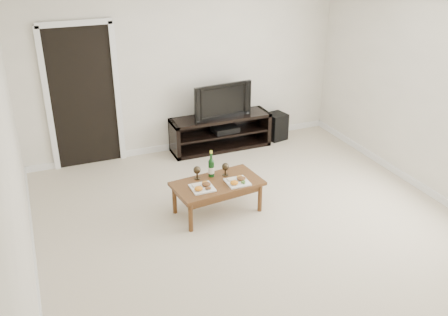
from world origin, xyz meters
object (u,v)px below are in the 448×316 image
media_console (221,132)px  subwoofer (276,126)px  coffee_table (217,197)px  television (220,99)px

media_console → subwoofer: size_ratio=3.59×
media_console → coffee_table: 1.97m
television → subwoofer: 1.18m
television → subwoofer: television is taller
subwoofer → coffee_table: size_ratio=0.41×
coffee_table → television: bearing=67.0°
television → subwoofer: (1.01, 0.01, -0.60)m
media_console → subwoofer: 1.01m
coffee_table → subwoofer: bearing=45.7°
media_console → television: television is taller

